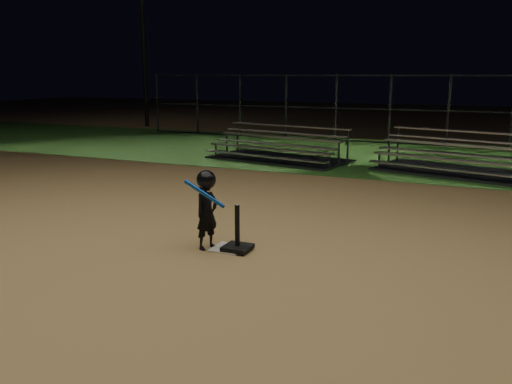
# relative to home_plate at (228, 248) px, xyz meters

# --- Properties ---
(ground) EXTENTS (80.00, 80.00, 0.00)m
(ground) POSITION_rel_home_plate_xyz_m (0.00, 0.00, -0.01)
(ground) COLOR #A17E49
(ground) RESTS_ON ground
(grass_strip) EXTENTS (60.00, 8.00, 0.01)m
(grass_strip) POSITION_rel_home_plate_xyz_m (0.00, 10.00, -0.01)
(grass_strip) COLOR #234E19
(grass_strip) RESTS_ON ground
(home_plate) EXTENTS (0.45, 0.45, 0.02)m
(home_plate) POSITION_rel_home_plate_xyz_m (0.00, 0.00, 0.00)
(home_plate) COLOR beige
(home_plate) RESTS_ON ground
(batting_tee) EXTENTS (0.38, 0.38, 0.67)m
(batting_tee) POSITION_rel_home_plate_xyz_m (0.16, -0.02, 0.13)
(batting_tee) COLOR black
(batting_tee) RESTS_ON home_plate
(child_batter) EXTENTS (0.54, 0.52, 1.16)m
(child_batter) POSITION_rel_home_plate_xyz_m (-0.30, -0.09, 0.61)
(child_batter) COLOR black
(child_batter) RESTS_ON ground
(bleacher_left) EXTENTS (4.37, 2.73, 1.00)m
(bleacher_left) POSITION_rel_home_plate_xyz_m (-2.31, 7.88, 0.19)
(bleacher_left) COLOR #ABABAF
(bleacher_left) RESTS_ON ground
(bleacher_right) EXTENTS (4.68, 3.08, 1.05)m
(bleacher_right) POSITION_rel_home_plate_xyz_m (2.83, 7.70, 0.21)
(bleacher_right) COLOR silver
(bleacher_right) RESTS_ON ground
(backstop_fence) EXTENTS (20.08, 0.08, 2.50)m
(backstop_fence) POSITION_rel_home_plate_xyz_m (0.00, 13.00, 1.24)
(backstop_fence) COLOR #38383D
(backstop_fence) RESTS_ON ground
(light_pole_left) EXTENTS (0.90, 0.53, 8.30)m
(light_pole_left) POSITION_rel_home_plate_xyz_m (-12.00, 14.94, 4.93)
(light_pole_left) COLOR #2D2D30
(light_pole_left) RESTS_ON ground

